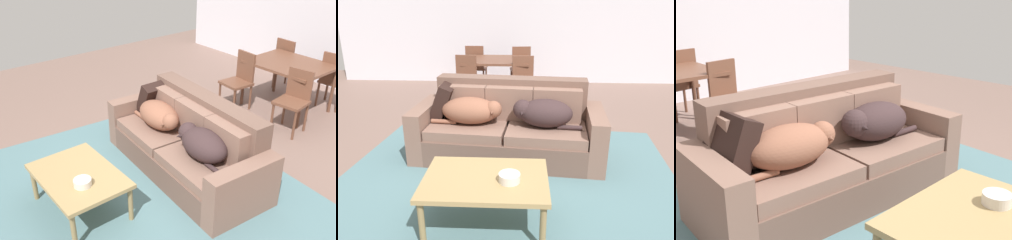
# 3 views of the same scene
# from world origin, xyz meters

# --- Properties ---
(ground_plane) EXTENTS (10.00, 10.00, 0.00)m
(ground_plane) POSITION_xyz_m (0.00, 0.00, 0.00)
(ground_plane) COLOR #785E53
(area_rug) EXTENTS (3.87, 3.71, 0.01)m
(area_rug) POSITION_xyz_m (-0.06, -0.58, 0.01)
(area_rug) COLOR slate
(area_rug) RESTS_ON ground
(couch) EXTENTS (2.27, 1.09, 0.91)m
(couch) POSITION_xyz_m (-0.06, 0.21, 0.35)
(couch) COLOR brown
(couch) RESTS_ON ground
(dog_on_left_cushion) EXTENTS (0.83, 0.45, 0.31)m
(dog_on_left_cushion) POSITION_xyz_m (-0.48, 0.11, 0.59)
(dog_on_left_cushion) COLOR brown
(dog_on_left_cushion) RESTS_ON couch
(dog_on_right_cushion) EXTENTS (0.77, 0.44, 0.32)m
(dog_on_right_cushion) POSITION_xyz_m (0.33, 0.04, 0.60)
(dog_on_right_cushion) COLOR #352526
(dog_on_right_cushion) RESTS_ON couch
(throw_pillow_by_left_arm) EXTENTS (0.31, 0.44, 0.46)m
(throw_pillow_by_left_arm) POSITION_xyz_m (-0.86, 0.32, 0.64)
(throw_pillow_by_left_arm) COLOR black
(throw_pillow_by_left_arm) RESTS_ON couch
(coffee_table) EXTENTS (1.02, 0.72, 0.45)m
(coffee_table) POSITION_xyz_m (-0.19, -1.16, 0.40)
(coffee_table) COLOR #A48756
(coffee_table) RESTS_ON ground
(bowl_on_coffee_table) EXTENTS (0.17, 0.17, 0.07)m
(bowl_on_coffee_table) POSITION_xyz_m (0.01, -1.21, 0.48)
(bowl_on_coffee_table) COLOR silver
(bowl_on_coffee_table) RESTS_ON coffee_table
(dining_table) EXTENTS (1.16, 0.95, 0.76)m
(dining_table) POSITION_xyz_m (-0.38, 2.56, 0.68)
(dining_table) COLOR brown
(dining_table) RESTS_ON ground
(dining_chair_near_left) EXTENTS (0.44, 0.44, 0.90)m
(dining_chair_near_left) POSITION_xyz_m (-0.88, 2.00, 0.50)
(dining_chair_near_left) COLOR brown
(dining_chair_near_left) RESTS_ON ground
(dining_chair_near_right) EXTENTS (0.45, 0.45, 0.89)m
(dining_chair_near_right) POSITION_xyz_m (0.12, 2.01, 0.50)
(dining_chair_near_right) COLOR brown
(dining_chair_near_right) RESTS_ON ground
(dining_chair_far_left) EXTENTS (0.42, 0.42, 0.92)m
(dining_chair_far_left) POSITION_xyz_m (-0.85, 3.20, 0.51)
(dining_chair_far_left) COLOR brown
(dining_chair_far_left) RESTS_ON ground
(dining_chair_far_right) EXTENTS (0.44, 0.44, 0.92)m
(dining_chair_far_right) POSITION_xyz_m (0.06, 3.14, 0.50)
(dining_chair_far_right) COLOR brown
(dining_chair_far_right) RESTS_ON ground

